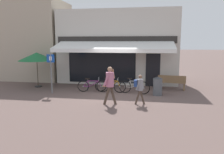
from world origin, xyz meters
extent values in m
plane|color=brown|center=(0.00, 0.00, 0.00)|extent=(160.00, 160.00, 0.00)
cube|color=beige|center=(-0.23, 4.11, 2.47)|extent=(8.13, 3.00, 4.94)
cube|color=black|center=(-1.12, 2.59, 1.25)|extent=(4.47, 0.04, 2.20)
cube|color=black|center=(2.21, 2.59, 1.05)|extent=(0.90, 0.04, 2.10)
cube|color=#282623|center=(-0.23, 2.59, 2.96)|extent=(7.72, 0.06, 0.44)
cube|color=white|center=(-0.23, 1.73, 2.63)|extent=(7.32, 1.76, 0.50)
cube|color=white|center=(-0.23, 0.85, 2.31)|extent=(7.32, 0.03, 0.20)
cube|color=tan|center=(-8.12, 4.61, 2.93)|extent=(7.26, 4.00, 5.86)
cylinder|color=#47494F|center=(-0.03, 0.56, 0.55)|extent=(3.18, 0.04, 0.04)
cylinder|color=#47494F|center=(-1.56, 0.56, 0.28)|extent=(0.04, 0.04, 0.55)
cylinder|color=#47494F|center=(1.51, 0.56, 0.28)|extent=(0.04, 0.04, 0.55)
torus|color=black|center=(-0.75, 0.53, 0.32)|extent=(0.66, 0.27, 0.65)
cylinder|color=#9E9EA3|center=(-0.75, 0.53, 0.32)|extent=(0.08, 0.08, 0.08)
torus|color=black|center=(-1.71, 0.30, 0.32)|extent=(0.66, 0.27, 0.65)
cylinder|color=#9E9EA3|center=(-1.71, 0.30, 0.32)|extent=(0.08, 0.08, 0.08)
cylinder|color=#892D7A|center=(-1.11, 0.42, 0.47)|extent=(0.55, 0.12, 0.35)
cylinder|color=#892D7A|center=(-1.14, 0.39, 0.63)|extent=(0.60, 0.18, 0.05)
cylinder|color=#892D7A|center=(-1.41, 0.35, 0.47)|extent=(0.11, 0.11, 0.34)
cylinder|color=#892D7A|center=(-1.55, 0.34, 0.32)|extent=(0.35, 0.12, 0.05)
cylinder|color=#892D7A|center=(-1.58, 0.31, 0.48)|extent=(0.30, 0.06, 0.34)
cylinder|color=#892D7A|center=(-0.80, 0.49, 0.48)|extent=(0.14, 0.11, 0.31)
cylinder|color=#9E9EA3|center=(-1.45, 0.31, 0.69)|extent=(0.06, 0.05, 0.11)
cube|color=black|center=(-1.47, 0.30, 0.76)|extent=(0.26, 0.16, 0.06)
cylinder|color=#9E9EA3|center=(-0.84, 0.45, 0.70)|extent=(0.04, 0.05, 0.14)
cylinder|color=#9E9EA3|center=(-0.84, 0.45, 0.77)|extent=(0.14, 0.51, 0.09)
torus|color=black|center=(0.37, 0.40, 0.34)|extent=(0.69, 0.10, 0.69)
cylinder|color=#9E9EA3|center=(0.37, 0.40, 0.34)|extent=(0.07, 0.07, 0.07)
torus|color=black|center=(-0.62, 0.38, 0.34)|extent=(0.69, 0.10, 0.69)
cylinder|color=#9E9EA3|center=(-0.62, 0.38, 0.34)|extent=(0.07, 0.07, 0.07)
cylinder|color=orange|center=(-0.01, 0.38, 0.49)|extent=(0.55, 0.04, 0.37)
cylinder|color=orange|center=(-0.04, 0.37, 0.67)|extent=(0.61, 0.05, 0.05)
cylinder|color=orange|center=(-0.31, 0.37, 0.50)|extent=(0.12, 0.07, 0.36)
cylinder|color=orange|center=(-0.44, 0.38, 0.33)|extent=(0.35, 0.04, 0.05)
cylinder|color=orange|center=(-0.48, 0.37, 0.51)|extent=(0.30, 0.05, 0.36)
cylinder|color=orange|center=(0.31, 0.39, 0.50)|extent=(0.15, 0.06, 0.33)
cylinder|color=#9E9EA3|center=(-0.36, 0.36, 0.73)|extent=(0.06, 0.04, 0.11)
cube|color=black|center=(-0.37, 0.35, 0.80)|extent=(0.24, 0.11, 0.06)
cylinder|color=#9E9EA3|center=(0.26, 0.37, 0.73)|extent=(0.03, 0.04, 0.14)
cylinder|color=#9E9EA3|center=(0.26, 0.37, 0.80)|extent=(0.04, 0.52, 0.06)
torus|color=black|center=(1.69, 0.26, 0.35)|extent=(0.70, 0.21, 0.70)
cylinder|color=#9E9EA3|center=(1.69, 0.26, 0.35)|extent=(0.08, 0.08, 0.07)
torus|color=black|center=(0.66, 0.43, 0.35)|extent=(0.70, 0.21, 0.70)
cylinder|color=#9E9EA3|center=(0.66, 0.43, 0.35)|extent=(0.08, 0.08, 0.07)
cylinder|color=#BCB7B2|center=(1.30, 0.34, 0.50)|extent=(0.58, 0.11, 0.37)
cylinder|color=#BCB7B2|center=(1.26, 0.35, 0.68)|extent=(0.64, 0.14, 0.05)
cylinder|color=#BCB7B2|center=(0.98, 0.39, 0.51)|extent=(0.12, 0.08, 0.37)
cylinder|color=#BCB7B2|center=(0.84, 0.40, 0.34)|extent=(0.37, 0.10, 0.05)
cylinder|color=#BCB7B2|center=(0.81, 0.42, 0.52)|extent=(0.31, 0.06, 0.36)
cylinder|color=#BCB7B2|center=(1.63, 0.28, 0.51)|extent=(0.15, 0.08, 0.34)
cylinder|color=#9E9EA3|center=(0.93, 0.41, 0.74)|extent=(0.06, 0.04, 0.11)
cube|color=black|center=(0.92, 0.42, 0.81)|extent=(0.25, 0.14, 0.06)
cylinder|color=#9E9EA3|center=(1.58, 0.31, 0.74)|extent=(0.03, 0.04, 0.14)
cylinder|color=#9E9EA3|center=(1.58, 0.31, 0.81)|extent=(0.11, 0.52, 0.06)
cylinder|color=#47382D|center=(0.36, -1.90, 0.41)|extent=(0.36, 0.17, 0.85)
cylinder|color=#47382D|center=(0.09, -2.05, 0.41)|extent=(0.36, 0.17, 0.85)
cylinder|color=#B26684|center=(0.23, -1.97, 1.15)|extent=(0.42, 0.42, 0.65)
sphere|color=#A87A5B|center=(0.23, -1.97, 1.61)|extent=(0.22, 0.22, 0.22)
cylinder|color=#B26684|center=(0.09, -2.16, 1.15)|extent=(0.29, 0.12, 0.58)
cylinder|color=#B26684|center=(0.32, -1.77, 1.30)|extent=(0.23, 0.17, 0.29)
cylinder|color=#A87A5B|center=(0.35, -1.79, 1.38)|extent=(0.17, 0.20, 0.44)
cube|color=black|center=(0.32, -1.83, 1.59)|extent=(0.03, 0.07, 0.14)
cylinder|color=#47382D|center=(1.67, -1.68, 0.32)|extent=(0.28, 0.12, 0.67)
cylinder|color=#47382D|center=(1.47, -1.80, 0.32)|extent=(0.28, 0.12, 0.67)
cylinder|color=gray|center=(1.57, -1.74, 0.90)|extent=(0.29, 0.29, 0.51)
sphere|color=brown|center=(1.57, -1.74, 1.27)|extent=(0.17, 0.17, 0.17)
cylinder|color=gray|center=(1.47, -1.88, 0.90)|extent=(0.23, 0.10, 0.45)
cylinder|color=gray|center=(1.66, -1.59, 0.90)|extent=(0.23, 0.10, 0.45)
cube|color=navy|center=(1.37, -1.71, 0.96)|extent=(0.17, 0.24, 0.31)
cylinder|color=#515459|center=(2.43, 0.13, 0.46)|extent=(0.48, 0.48, 0.91)
cone|color=#33353A|center=(2.43, 0.13, 0.96)|extent=(0.49, 0.49, 0.10)
cylinder|color=slate|center=(-3.33, -0.32, 1.11)|extent=(0.07, 0.07, 2.22)
cube|color=#14429E|center=(-3.33, -0.33, 1.94)|extent=(0.44, 0.02, 0.44)
cube|color=white|center=(-3.33, -0.34, 1.94)|extent=(0.14, 0.01, 0.22)
cylinder|color=#4C3D2D|center=(-4.97, 1.23, 1.06)|extent=(0.05, 0.05, 2.13)
cone|color=#196033|center=(-4.97, 1.23, 1.92)|extent=(2.26, 2.26, 0.51)
cylinder|color=#262628|center=(-4.97, 1.23, 0.03)|extent=(0.44, 0.44, 0.06)
cube|color=brown|center=(3.32, 1.79, 0.45)|extent=(1.64, 0.63, 0.06)
cube|color=brown|center=(3.30, 1.60, 0.67)|extent=(1.59, 0.24, 0.40)
cube|color=brown|center=(2.61, 1.87, 0.23)|extent=(0.12, 0.36, 0.45)
cube|color=brown|center=(4.04, 1.70, 0.23)|extent=(0.12, 0.36, 0.45)
camera|label=1|loc=(1.88, -11.45, 2.78)|focal=35.00mm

